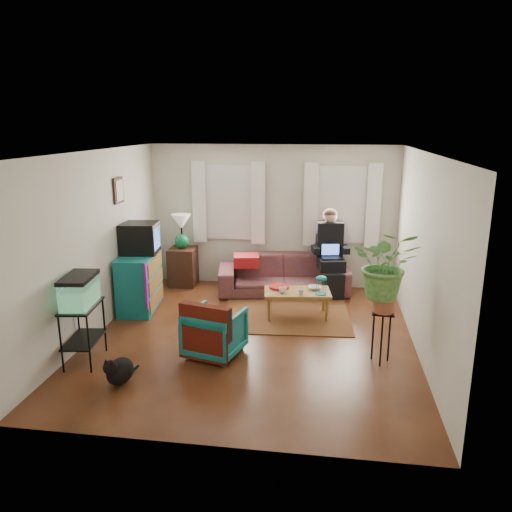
% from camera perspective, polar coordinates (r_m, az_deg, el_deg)
% --- Properties ---
extents(floor, '(4.50, 5.00, 0.01)m').
position_cam_1_polar(floor, '(7.21, -0.46, -9.30)').
color(floor, '#4F2B14').
rests_on(floor, ground).
extents(ceiling, '(4.50, 5.00, 0.01)m').
position_cam_1_polar(ceiling, '(6.58, -0.51, 11.81)').
color(ceiling, white).
rests_on(ceiling, wall_back).
extents(wall_back, '(4.50, 0.01, 2.60)m').
position_cam_1_polar(wall_back, '(9.20, 1.89, 4.54)').
color(wall_back, silver).
rests_on(wall_back, floor).
extents(wall_front, '(4.50, 0.01, 2.60)m').
position_cam_1_polar(wall_front, '(4.44, -5.43, -7.05)').
color(wall_front, silver).
rests_on(wall_front, floor).
extents(wall_left, '(0.01, 5.00, 2.60)m').
position_cam_1_polar(wall_left, '(7.45, -17.86, 1.34)').
color(wall_left, silver).
rests_on(wall_left, floor).
extents(wall_right, '(0.01, 5.00, 2.60)m').
position_cam_1_polar(wall_right, '(6.82, 18.55, 0.07)').
color(wall_right, silver).
rests_on(wall_right, floor).
extents(window_left, '(1.08, 0.04, 1.38)m').
position_cam_1_polar(window_left, '(9.26, -3.07, 6.16)').
color(window_left, white).
rests_on(window_left, wall_back).
extents(window_right, '(1.08, 0.04, 1.38)m').
position_cam_1_polar(window_right, '(9.09, 9.78, 5.80)').
color(window_right, white).
rests_on(window_right, wall_back).
extents(curtains_left, '(1.36, 0.06, 1.50)m').
position_cam_1_polar(curtains_left, '(9.19, -3.16, 6.08)').
color(curtains_left, white).
rests_on(curtains_left, wall_back).
extents(curtains_right, '(1.36, 0.06, 1.50)m').
position_cam_1_polar(curtains_right, '(9.01, 9.79, 5.72)').
color(curtains_right, white).
rests_on(curtains_right, wall_back).
extents(picture_frame, '(0.04, 0.32, 0.40)m').
position_cam_1_polar(picture_frame, '(8.08, -15.38, 7.23)').
color(picture_frame, '#3D2616').
rests_on(picture_frame, wall_left).
extents(area_rug, '(2.11, 1.73, 0.01)m').
position_cam_1_polar(area_rug, '(8.01, 3.44, -6.72)').
color(area_rug, maroon).
rests_on(area_rug, floor).
extents(sofa, '(2.42, 1.29, 0.90)m').
position_cam_1_polar(sofa, '(8.94, 3.14, -1.40)').
color(sofa, brown).
rests_on(sofa, floor).
extents(seated_person, '(0.69, 0.80, 1.37)m').
position_cam_1_polar(seated_person, '(8.98, 8.44, 0.10)').
color(seated_person, black).
rests_on(seated_person, sofa).
extents(side_table, '(0.50, 0.50, 0.71)m').
position_cam_1_polar(side_table, '(9.46, -8.34, -1.20)').
color(side_table, '#372114').
rests_on(side_table, floor).
extents(table_lamp, '(0.38, 0.38, 0.65)m').
position_cam_1_polar(table_lamp, '(9.31, -8.49, 2.71)').
color(table_lamp, white).
rests_on(table_lamp, side_table).
extents(dresser, '(0.62, 1.08, 0.92)m').
position_cam_1_polar(dresser, '(8.35, -13.17, -2.88)').
color(dresser, '#126370').
rests_on(dresser, floor).
extents(crt_tv, '(0.62, 0.57, 0.49)m').
position_cam_1_polar(crt_tv, '(8.25, -13.14, 2.03)').
color(crt_tv, black).
rests_on(crt_tv, dresser).
extents(aquarium_stand, '(0.46, 0.72, 0.76)m').
position_cam_1_polar(aquarium_stand, '(6.75, -19.10, -8.39)').
color(aquarium_stand, black).
rests_on(aquarium_stand, floor).
extents(aquarium, '(0.42, 0.66, 0.40)m').
position_cam_1_polar(aquarium, '(6.55, -19.53, -3.71)').
color(aquarium, '#7FD899').
rests_on(aquarium, aquarium_stand).
extents(black_cat, '(0.36, 0.49, 0.38)m').
position_cam_1_polar(black_cat, '(6.17, -15.30, -12.29)').
color(black_cat, black).
rests_on(black_cat, floor).
extents(armchair, '(0.81, 0.78, 0.69)m').
position_cam_1_polar(armchair, '(6.61, -4.71, -8.42)').
color(armchair, '#11506A').
rests_on(armchair, floor).
extents(serape_throw, '(0.71, 0.33, 0.57)m').
position_cam_1_polar(serape_throw, '(6.34, -5.88, -8.08)').
color(serape_throw, '#9E0A0A').
rests_on(serape_throw, armchair).
extents(coffee_table, '(1.09, 0.68, 0.42)m').
position_cam_1_polar(coffee_table, '(7.91, 4.70, -5.45)').
color(coffee_table, brown).
rests_on(coffee_table, floor).
extents(cup_a, '(0.13, 0.13, 0.09)m').
position_cam_1_polar(cup_a, '(7.72, 3.06, -3.91)').
color(cup_a, white).
rests_on(cup_a, coffee_table).
extents(cup_b, '(0.10, 0.10, 0.09)m').
position_cam_1_polar(cup_b, '(7.67, 5.17, -4.10)').
color(cup_b, beige).
rests_on(cup_b, coffee_table).
extents(bowl, '(0.22, 0.22, 0.05)m').
position_cam_1_polar(bowl, '(7.94, 6.71, -3.61)').
color(bowl, white).
rests_on(bowl, coffee_table).
extents(snack_tray, '(0.35, 0.35, 0.04)m').
position_cam_1_polar(snack_tray, '(7.95, 2.66, -3.55)').
color(snack_tray, '#B21414').
rests_on(snack_tray, coffee_table).
extents(birdcage, '(0.19, 0.19, 0.30)m').
position_cam_1_polar(birdcage, '(7.69, 7.46, -3.29)').
color(birdcage, '#115B6B').
rests_on(birdcage, coffee_table).
extents(plant_stand, '(0.31, 0.31, 0.69)m').
position_cam_1_polar(plant_stand, '(6.57, 14.12, -8.97)').
color(plant_stand, black).
rests_on(plant_stand, floor).
extents(potted_plant, '(0.83, 0.73, 0.87)m').
position_cam_1_polar(potted_plant, '(6.29, 14.58, -2.11)').
color(potted_plant, '#599947').
rests_on(potted_plant, plant_stand).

